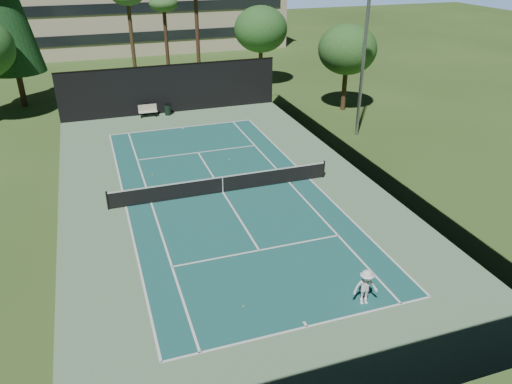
% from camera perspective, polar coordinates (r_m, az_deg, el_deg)
% --- Properties ---
extents(ground, '(160.00, 160.00, 0.00)m').
position_cam_1_polar(ground, '(28.86, -3.80, -0.06)').
color(ground, '#355520').
rests_on(ground, ground).
extents(apron_slab, '(18.00, 32.00, 0.01)m').
position_cam_1_polar(apron_slab, '(28.86, -3.80, -0.05)').
color(apron_slab, '#628C62').
rests_on(apron_slab, ground).
extents(court_surface, '(10.97, 23.77, 0.01)m').
position_cam_1_polar(court_surface, '(28.85, -3.80, -0.04)').
color(court_surface, '#1C5A56').
rests_on(court_surface, ground).
extents(court_lines, '(11.07, 23.87, 0.01)m').
position_cam_1_polar(court_lines, '(28.85, -3.80, -0.02)').
color(court_lines, white).
rests_on(court_lines, ground).
extents(tennis_net, '(12.90, 0.10, 1.10)m').
position_cam_1_polar(tennis_net, '(28.61, -3.84, 0.94)').
color(tennis_net, black).
rests_on(tennis_net, ground).
extents(fence, '(18.04, 32.05, 4.03)m').
position_cam_1_polar(fence, '(28.07, -3.96, 3.66)').
color(fence, black).
rests_on(fence, ground).
extents(player, '(1.10, 0.75, 1.58)m').
position_cam_1_polar(player, '(20.46, 12.43, -10.58)').
color(player, white).
rests_on(player, ground).
extents(tennis_ball_a, '(0.06, 0.06, 0.06)m').
position_cam_1_polar(tennis_ball_a, '(20.29, -1.45, -12.92)').
color(tennis_ball_a, '#DCEA35').
rests_on(tennis_ball_a, ground).
extents(tennis_ball_b, '(0.08, 0.08, 0.08)m').
position_cam_1_polar(tennis_ball_b, '(31.60, -11.75, 1.97)').
color(tennis_ball_b, yellow).
rests_on(tennis_ball_b, ground).
extents(tennis_ball_c, '(0.07, 0.07, 0.07)m').
position_cam_1_polar(tennis_ball_c, '(33.23, -3.04, 3.77)').
color(tennis_ball_c, yellow).
rests_on(tennis_ball_c, ground).
extents(tennis_ball_d, '(0.06, 0.06, 0.06)m').
position_cam_1_polar(tennis_ball_d, '(31.65, -17.06, 1.34)').
color(tennis_ball_d, yellow).
rests_on(tennis_ball_d, ground).
extents(park_bench, '(1.50, 0.45, 1.02)m').
position_cam_1_polar(park_bench, '(42.46, -12.26, 9.10)').
color(park_bench, beige).
rests_on(park_bench, ground).
extents(trash_bin, '(0.56, 0.56, 0.95)m').
position_cam_1_polar(trash_bin, '(42.63, -10.05, 9.27)').
color(trash_bin, black).
rests_on(trash_bin, ground).
extents(palm_a, '(2.80, 2.80, 9.32)m').
position_cam_1_polar(palm_a, '(49.39, -14.45, 20.40)').
color(palm_a, '#4A351F').
rests_on(palm_a, ground).
extents(palm_b, '(2.80, 2.80, 8.42)m').
position_cam_1_polar(palm_b, '(51.87, -10.50, 20.11)').
color(palm_b, '#422B1C').
rests_on(palm_b, ground).
extents(decid_tree_a, '(5.12, 5.12, 7.62)m').
position_cam_1_polar(decid_tree_a, '(50.33, 0.55, 18.10)').
color(decid_tree_a, '#432D1D').
rests_on(decid_tree_a, ground).
extents(decid_tree_b, '(4.80, 4.80, 7.14)m').
position_cam_1_polar(decid_tree_b, '(42.98, 10.40, 15.73)').
color(decid_tree_b, '#4E3721').
rests_on(decid_tree_b, ground).
extents(campus_building, '(40.50, 12.50, 8.30)m').
position_cam_1_polar(campus_building, '(71.76, -14.28, 18.95)').
color(campus_building, '#BFB094').
rests_on(campus_building, ground).
extents(light_pole, '(0.90, 0.25, 12.22)m').
position_cam_1_polar(light_pole, '(36.63, 12.31, 15.90)').
color(light_pole, gray).
rests_on(light_pole, ground).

